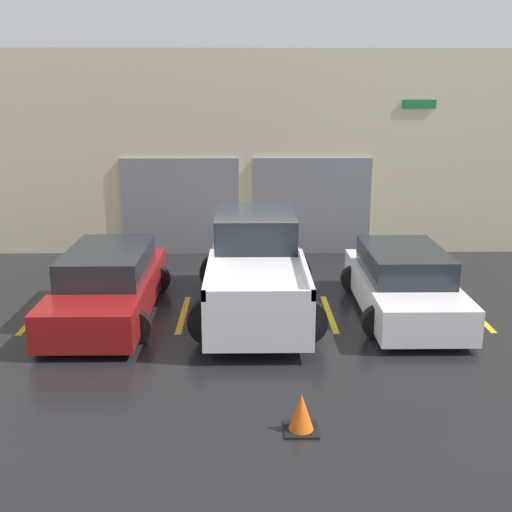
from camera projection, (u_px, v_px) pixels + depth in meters
ground_plane at (255, 285)px, 15.03m from camera, size 28.00×28.00×0.00m
shophouse_building at (253, 155)px, 17.51m from camera, size 15.92×0.68×5.46m
pickup_truck at (256, 269)px, 13.20m from camera, size 2.52×5.04×1.85m
sedan_white at (403, 284)px, 13.03m from camera, size 2.16×4.33×1.35m
sedan_side at (108, 285)px, 12.95m from camera, size 2.16×4.69×1.36m
parking_stripe_far_left at (36, 315)px, 13.06m from camera, size 0.12×2.20×0.01m
parking_stripe_left at (183, 314)px, 13.10m from camera, size 0.12×2.20×0.01m
parking_stripe_centre at (329, 314)px, 13.15m from camera, size 0.12×2.20×0.01m
parking_stripe_right at (474, 313)px, 13.19m from camera, size 0.12×2.20×0.01m
traffic_cone at (301, 414)px, 8.65m from camera, size 0.47×0.47×0.55m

